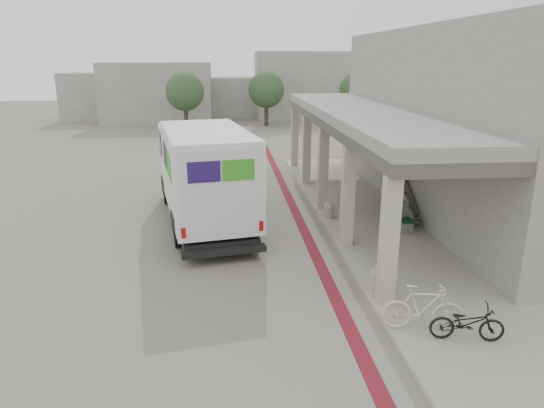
{
  "coord_description": "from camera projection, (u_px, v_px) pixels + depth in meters",
  "views": [
    {
      "loc": [
        -1.67,
        -13.91,
        5.88
      ],
      "look_at": [
        -0.33,
        0.21,
        1.6
      ],
      "focal_mm": 32.0,
      "sensor_mm": 36.0,
      "label": 1
    }
  ],
  "objects": [
    {
      "name": "tree_mid",
      "position": [
        266.0,
        90.0,
        42.96
      ],
      "size": [
        3.2,
        3.2,
        4.8
      ],
      "color": "#38281C",
      "rests_on": "ground"
    },
    {
      "name": "tree_right",
      "position": [
        357.0,
        90.0,
        42.73
      ],
      "size": [
        3.2,
        3.2,
        4.8
      ],
      "color": "#38281C",
      "rests_on": "ground"
    },
    {
      "name": "sidewalk",
      "position": [
        407.0,
        248.0,
        15.45
      ],
      "size": [
        4.4,
        28.0,
        0.12
      ],
      "primitive_type": "cube",
      "color": "gray",
      "rests_on": "ground"
    },
    {
      "name": "bench",
      "position": [
        399.0,
        218.0,
        17.22
      ],
      "size": [
        0.46,
        1.9,
        0.44
      ],
      "rotation": [
        0.0,
        0.0,
        0.03
      ],
      "color": "gray",
      "rests_on": "sidewalk"
    },
    {
      "name": "bicycle_cream",
      "position": [
        423.0,
        308.0,
        10.56
      ],
      "size": [
        1.86,
        0.84,
        1.08
      ],
      "primitive_type": "imported",
      "rotation": [
        0.0,
        0.0,
        1.38
      ],
      "color": "beige",
      "rests_on": "sidewalk"
    },
    {
      "name": "bike_lane_stripe",
      "position": [
        305.0,
        232.0,
        17.1
      ],
      "size": [
        0.35,
        40.0,
        0.01
      ],
      "primitive_type": "cube",
      "color": "maroon",
      "rests_on": "ground"
    },
    {
      "name": "distant_backdrop",
      "position": [
        213.0,
        91.0,
        48.27
      ],
      "size": [
        28.0,
        10.0,
        6.5
      ],
      "color": "gray",
      "rests_on": "ground"
    },
    {
      "name": "bicycle_black",
      "position": [
        467.0,
        323.0,
        10.22
      ],
      "size": [
        1.62,
        0.83,
        0.81
      ],
      "primitive_type": "imported",
      "rotation": [
        0.0,
        0.0,
        1.38
      ],
      "color": "black",
      "rests_on": "sidewalk"
    },
    {
      "name": "ground",
      "position": [
        283.0,
        255.0,
        15.11
      ],
      "size": [
        120.0,
        120.0,
        0.0
      ],
      "primitive_type": "plane",
      "color": "slate",
      "rests_on": "ground"
    },
    {
      "name": "fedex_truck",
      "position": [
        203.0,
        172.0,
        17.61
      ],
      "size": [
        3.99,
        8.71,
        3.58
      ],
      "rotation": [
        0.0,
        0.0,
        0.18
      ],
      "color": "black",
      "rests_on": "ground"
    },
    {
      "name": "bollard_far",
      "position": [
        329.0,
        210.0,
        18.19
      ],
      "size": [
        0.4,
        0.4,
        0.6
      ],
      "color": "gray",
      "rests_on": "sidewalk"
    },
    {
      "name": "transit_building",
      "position": [
        443.0,
        124.0,
        19.03
      ],
      "size": [
        7.6,
        17.0,
        7.0
      ],
      "color": "gray",
      "rests_on": "ground"
    },
    {
      "name": "tree_left",
      "position": [
        185.0,
        92.0,
        40.42
      ],
      "size": [
        3.2,
        3.2,
        4.8
      ],
      "color": "#38281C",
      "rests_on": "ground"
    },
    {
      "name": "bollard_near",
      "position": [
        377.0,
        279.0,
        12.44
      ],
      "size": [
        0.43,
        0.43,
        0.65
      ],
      "color": "gray",
      "rests_on": "sidewalk"
    },
    {
      "name": "utility_cabinet",
      "position": [
        398.0,
        214.0,
        17.1
      ],
      "size": [
        0.53,
        0.65,
        0.98
      ],
      "primitive_type": "cube",
      "rotation": [
        0.0,
        0.0,
        0.17
      ],
      "color": "slate",
      "rests_on": "sidewalk"
    }
  ]
}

